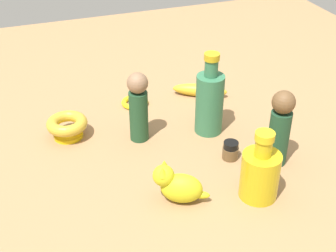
{
  "coord_description": "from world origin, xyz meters",
  "views": [
    {
      "loc": [
        0.94,
        -0.34,
        0.69
      ],
      "look_at": [
        0.0,
        0.0,
        0.06
      ],
      "focal_mm": 51.2,
      "sensor_mm": 36.0,
      "label": 1
    }
  ],
  "objects_px": {
    "bangle": "(135,102)",
    "bowl": "(67,125)",
    "bottle_tall": "(210,101)",
    "person_figure_child": "(280,127)",
    "nail_polish_jar": "(231,150)",
    "cat_figurine": "(177,185)",
    "banana": "(200,90)",
    "bottle_short": "(260,173)",
    "person_figure_adult": "(138,106)"
  },
  "relations": [
    {
      "from": "bottle_tall",
      "to": "nail_polish_jar",
      "type": "distance_m",
      "value": 0.15
    },
    {
      "from": "cat_figurine",
      "to": "banana",
      "type": "bearing_deg",
      "value": 151.12
    },
    {
      "from": "cat_figurine",
      "to": "nail_polish_jar",
      "type": "relative_size",
      "value": 2.52
    },
    {
      "from": "bottle_tall",
      "to": "bottle_short",
      "type": "xyz_separation_m",
      "value": [
        0.28,
        -0.0,
        -0.03
      ]
    },
    {
      "from": "bottle_short",
      "to": "person_figure_child",
      "type": "bearing_deg",
      "value": 133.33
    },
    {
      "from": "bowl",
      "to": "bangle",
      "type": "relative_size",
      "value": 1.35
    },
    {
      "from": "person_figure_child",
      "to": "banana",
      "type": "bearing_deg",
      "value": -173.36
    },
    {
      "from": "cat_figurine",
      "to": "nail_polish_jar",
      "type": "distance_m",
      "value": 0.2
    },
    {
      "from": "bottle_tall",
      "to": "person_figure_child",
      "type": "bearing_deg",
      "value": 27.74
    },
    {
      "from": "nail_polish_jar",
      "to": "bangle",
      "type": "bearing_deg",
      "value": -156.45
    },
    {
      "from": "bowl",
      "to": "person_figure_child",
      "type": "xyz_separation_m",
      "value": [
        0.28,
        0.45,
        0.06
      ]
    },
    {
      "from": "nail_polish_jar",
      "to": "cat_figurine",
      "type": "bearing_deg",
      "value": -60.37
    },
    {
      "from": "banana",
      "to": "bangle",
      "type": "relative_size",
      "value": 2.08
    },
    {
      "from": "banana",
      "to": "cat_figurine",
      "type": "bearing_deg",
      "value": -89.71
    },
    {
      "from": "person_figure_adult",
      "to": "bottle_short",
      "type": "height_order",
      "value": "person_figure_adult"
    },
    {
      "from": "cat_figurine",
      "to": "banana",
      "type": "height_order",
      "value": "cat_figurine"
    },
    {
      "from": "person_figure_child",
      "to": "bangle",
      "type": "xyz_separation_m",
      "value": [
        -0.38,
        -0.24,
        -0.09
      ]
    },
    {
      "from": "cat_figurine",
      "to": "nail_polish_jar",
      "type": "height_order",
      "value": "cat_figurine"
    },
    {
      "from": "bowl",
      "to": "bottle_short",
      "type": "distance_m",
      "value": 0.51
    },
    {
      "from": "person_figure_child",
      "to": "cat_figurine",
      "type": "bearing_deg",
      "value": -79.72
    },
    {
      "from": "person_figure_child",
      "to": "cat_figurine",
      "type": "height_order",
      "value": "person_figure_child"
    },
    {
      "from": "bangle",
      "to": "nail_polish_jar",
      "type": "relative_size",
      "value": 1.7
    },
    {
      "from": "bowl",
      "to": "bottle_tall",
      "type": "xyz_separation_m",
      "value": [
        0.1,
        0.35,
        0.05
      ]
    },
    {
      "from": "bangle",
      "to": "bowl",
      "type": "bearing_deg",
      "value": -63.92
    },
    {
      "from": "banana",
      "to": "person_figure_adult",
      "type": "distance_m",
      "value": 0.29
    },
    {
      "from": "bowl",
      "to": "bangle",
      "type": "height_order",
      "value": "bowl"
    },
    {
      "from": "bowl",
      "to": "bottle_tall",
      "type": "bearing_deg",
      "value": 74.86
    },
    {
      "from": "bowl",
      "to": "bottle_tall",
      "type": "distance_m",
      "value": 0.37
    },
    {
      "from": "nail_polish_jar",
      "to": "bottle_short",
      "type": "height_order",
      "value": "bottle_short"
    },
    {
      "from": "nail_polish_jar",
      "to": "banana",
      "type": "bearing_deg",
      "value": 170.44
    },
    {
      "from": "banana",
      "to": "nail_polish_jar",
      "type": "height_order",
      "value": "nail_polish_jar"
    },
    {
      "from": "nail_polish_jar",
      "to": "bottle_short",
      "type": "distance_m",
      "value": 0.15
    },
    {
      "from": "person_figure_adult",
      "to": "person_figure_child",
      "type": "bearing_deg",
      "value": 53.15
    },
    {
      "from": "bowl",
      "to": "nail_polish_jar",
      "type": "xyz_separation_m",
      "value": [
        0.23,
        0.35,
        -0.01
      ]
    },
    {
      "from": "bottle_tall",
      "to": "bottle_short",
      "type": "height_order",
      "value": "bottle_tall"
    },
    {
      "from": "bottle_short",
      "to": "banana",
      "type": "bearing_deg",
      "value": 172.94
    },
    {
      "from": "cat_figurine",
      "to": "banana",
      "type": "xyz_separation_m",
      "value": [
        -0.42,
        0.23,
        -0.02
      ]
    },
    {
      "from": "nail_polish_jar",
      "to": "bottle_short",
      "type": "relative_size",
      "value": 0.28
    },
    {
      "from": "nail_polish_jar",
      "to": "person_figure_child",
      "type": "bearing_deg",
      "value": 62.02
    },
    {
      "from": "bangle",
      "to": "nail_polish_jar",
      "type": "distance_m",
      "value": 0.36
    },
    {
      "from": "cat_figurine",
      "to": "person_figure_adult",
      "type": "xyz_separation_m",
      "value": [
        -0.26,
        -0.01,
        0.06
      ]
    },
    {
      "from": "bowl",
      "to": "cat_figurine",
      "type": "xyz_separation_m",
      "value": [
        0.33,
        0.18,
        0.01
      ]
    },
    {
      "from": "person_figure_adult",
      "to": "nail_polish_jar",
      "type": "relative_size",
      "value": 4.07
    },
    {
      "from": "banana",
      "to": "bottle_short",
      "type": "xyz_separation_m",
      "value": [
        0.46,
        -0.06,
        0.04
      ]
    },
    {
      "from": "bottle_tall",
      "to": "person_figure_child",
      "type": "distance_m",
      "value": 0.21
    },
    {
      "from": "bottle_short",
      "to": "person_figure_adult",
      "type": "bearing_deg",
      "value": -149.4
    },
    {
      "from": "banana",
      "to": "nail_polish_jar",
      "type": "xyz_separation_m",
      "value": [
        0.32,
        -0.05,
        0.0
      ]
    },
    {
      "from": "bottle_tall",
      "to": "banana",
      "type": "bearing_deg",
      "value": 163.8
    },
    {
      "from": "person_figure_child",
      "to": "person_figure_adult",
      "type": "xyz_separation_m",
      "value": [
        -0.21,
        -0.28,
        -0.0
      ]
    },
    {
      "from": "person_figure_child",
      "to": "bottle_short",
      "type": "relative_size",
      "value": 1.17
    }
  ]
}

